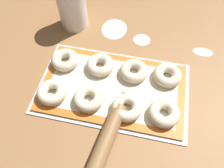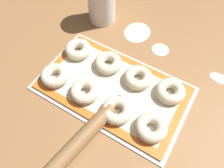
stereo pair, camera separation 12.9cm
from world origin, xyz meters
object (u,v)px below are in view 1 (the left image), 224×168
Objects in this scene: bagel_front_mid_right at (127,107)px; bagel_back_far_left at (65,60)px; bagel_back_mid_right at (134,71)px; baking_tray at (112,88)px; rolling_pin at (98,161)px; bagel_back_far_right at (167,75)px; bagel_front_mid_left at (88,98)px; bagel_front_far_right at (164,113)px; flour_canister at (72,5)px; bagel_back_mid_left at (100,65)px; bagel_front_far_left at (52,92)px.

bagel_front_mid_right is 0.28m from bagel_back_far_left.
bagel_back_far_left is 1.00× the size of bagel_back_mid_right.
baking_tray is 5.18× the size of bagel_front_mid_right.
bagel_back_far_right is at bearing 63.09° from rolling_pin.
bagel_front_far_right is (0.24, -0.00, 0.00)m from bagel_front_mid_left.
rolling_pin is at bearing -57.59° from bagel_back_far_left.
bagel_front_mid_right is 0.45m from flour_canister.
bagel_back_far_right is at bearing 90.11° from bagel_front_far_right.
bagel_front_far_right is 0.27m from bagel_back_mid_left.
bagel_front_mid_right is 0.53× the size of flour_canister.
bagel_back_far_right is at bearing 52.60° from bagel_front_mid_right.
flour_canister is (-0.39, 0.21, 0.06)m from bagel_back_far_right.
bagel_back_far_right and rolling_pin have the same top height.
bagel_back_mid_right is (0.24, 0.14, 0.00)m from bagel_front_far_left.
flour_canister is (-0.39, 0.35, 0.06)m from bagel_front_far_right.
bagel_front_far_left is at bearing -158.10° from bagel_back_far_right.
baking_tray is at bearing -50.42° from bagel_back_mid_left.
baking_tray is 0.10m from bagel_front_mid_left.
bagel_front_mid_left reaches higher than baking_tray.
bagel_front_mid_right is at bearing -177.61° from bagel_front_far_right.
baking_tray is 0.19m from bagel_front_far_right.
bagel_front_mid_right is 1.00× the size of bagel_back_mid_left.
rolling_pin is (0.01, -0.25, 0.02)m from baking_tray.
bagel_front_mid_left and bagel_front_far_right have the same top height.
flour_canister is (-0.22, 0.28, 0.09)m from baking_tray.
bagel_front_far_left and bagel_back_far_right have the same top height.
bagel_back_far_left is at bearing 90.75° from bagel_front_far_left.
baking_tray is 0.25m from rolling_pin.
bagel_front_far_right is 0.18m from bagel_back_mid_right.
bagel_front_mid_left and bagel_front_mid_right have the same top height.
baking_tray is at bearing -52.18° from flour_canister.
bagel_front_mid_left is 0.18m from bagel_back_far_left.
flour_canister reaches higher than bagel_back_mid_left.
bagel_back_far_right reaches higher than baking_tray.
bagel_front_far_right is 1.00× the size of bagel_back_mid_right.
baking_tray is 2.74× the size of flour_canister.
rolling_pin is at bearing -67.30° from bagel_front_mid_left.
rolling_pin is (0.23, -0.53, -0.07)m from flour_canister.
baking_tray is 5.18× the size of bagel_back_far_right.
bagel_back_far_right is at bearing 22.68° from baking_tray.
bagel_front_mid_left and bagel_back_mid_right have the same top height.
bagel_front_far_left is 1.00× the size of bagel_back_far_right.
bagel_back_mid_right is at bearing 47.70° from bagel_front_mid_left.
rolling_pin is (0.07, -0.18, -0.01)m from bagel_front_mid_left.
bagel_front_mid_left is 0.53× the size of flour_canister.
bagel_back_mid_right is (0.25, 0.00, 0.00)m from bagel_back_far_left.
bagel_back_far_right is (0.36, 0.14, 0.00)m from bagel_front_far_left.
bagel_back_mid_right is at bearing -176.89° from bagel_back_far_right.
bagel_back_mid_left is at bearing -178.90° from bagel_back_far_right.
bagel_front_mid_left is at bearing -47.24° from bagel_back_far_left.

